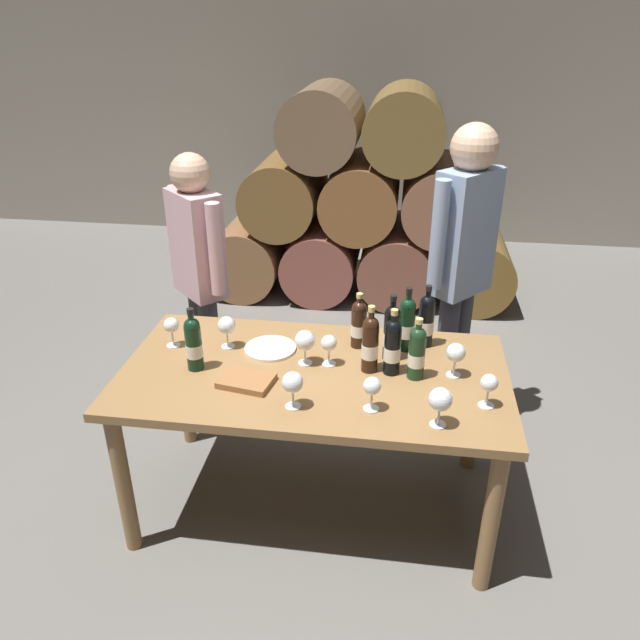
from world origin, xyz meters
TOP-DOWN VIEW (x-y plane):
  - ground_plane at (0.00, 0.00)m, footprint 14.00×14.00m
  - cellar_back_wall at (0.00, 4.20)m, footprint 10.00×0.24m
  - barrel_stack at (-0.00, 2.60)m, footprint 2.49×0.90m
  - dining_table at (0.00, 0.00)m, footprint 1.70×0.90m
  - wine_bottle_0 at (0.48, 0.31)m, footprint 0.07×0.07m
  - wine_bottle_1 at (-0.52, -0.05)m, footprint 0.07×0.07m
  - wine_bottle_2 at (0.44, 0.01)m, footprint 0.07×0.07m
  - wine_bottle_3 at (0.24, 0.04)m, footprint 0.07×0.07m
  - wine_bottle_4 at (0.34, 0.03)m, footprint 0.07×0.07m
  - wine_bottle_5 at (0.17, 0.25)m, footprint 0.07×0.07m
  - wine_bottle_6 at (0.40, 0.25)m, footprint 0.07×0.07m
  - wine_bottle_7 at (0.33, 0.16)m, footprint 0.07×0.07m
  - wine_glass_0 at (-0.05, 0.06)m, footprint 0.09×0.09m
  - wine_glass_1 at (0.72, -0.17)m, footprint 0.07×0.07m
  - wine_glass_2 at (-0.43, 0.15)m, footprint 0.08×0.08m
  - wine_glass_3 at (0.53, -0.33)m, footprint 0.09×0.09m
  - wine_glass_4 at (-0.69, 0.13)m, footprint 0.07×0.07m
  - wine_glass_5 at (-0.04, -0.28)m, footprint 0.09×0.09m
  - wine_glass_6 at (0.61, 0.05)m, footprint 0.08×0.08m
  - wine_glass_7 at (0.06, 0.06)m, footprint 0.07×0.07m
  - wine_glass_8 at (0.27, -0.26)m, footprint 0.07×0.07m
  - tasting_notebook at (-0.27, -0.14)m, footprint 0.25×0.20m
  - serving_plate at (-0.23, 0.16)m, footprint 0.24×0.24m
  - sommelier_presenting at (0.66, 0.75)m, footprint 0.35×0.39m
  - taster_seated_left at (-0.74, 0.72)m, footprint 0.38×0.37m

SIDE VIEW (x-z plane):
  - ground_plane at x=0.00m, z-range 0.00..0.00m
  - dining_table at x=0.00m, z-range 0.29..1.05m
  - barrel_stack at x=0.00m, z-range -0.12..1.57m
  - serving_plate at x=-0.23m, z-range 0.76..0.77m
  - tasting_notebook at x=-0.27m, z-range 0.76..0.79m
  - wine_glass_1 at x=0.72m, z-range 0.79..0.94m
  - wine_glass_4 at x=-0.69m, z-range 0.79..0.94m
  - wine_glass_7 at x=0.06m, z-range 0.79..0.94m
  - wine_glass_8 at x=0.27m, z-range 0.79..0.94m
  - wine_glass_6 at x=0.61m, z-range 0.79..0.95m
  - wine_glass_2 at x=-0.43m, z-range 0.79..0.95m
  - wine_glass_5 at x=-0.04m, z-range 0.79..0.95m
  - wine_glass_3 at x=0.53m, z-range 0.79..0.96m
  - wine_glass_0 at x=-0.05m, z-range 0.79..0.96m
  - wine_bottle_5 at x=0.17m, z-range 0.74..1.01m
  - wine_bottle_2 at x=0.44m, z-range 0.74..1.02m
  - wine_bottle_1 at x=-0.52m, z-range 0.74..1.03m
  - wine_bottle_0 at x=0.48m, z-range 0.74..1.04m
  - wine_bottle_4 at x=0.34m, z-range 0.74..1.04m
  - wine_bottle_6 at x=0.40m, z-range 0.74..1.05m
  - wine_bottle_3 at x=0.24m, z-range 0.74..1.05m
  - wine_bottle_7 at x=0.33m, z-range 0.74..1.05m
  - taster_seated_left at x=-0.74m, z-range 0.15..1.69m
  - sommelier_presenting at x=0.66m, z-range 0.19..1.90m
  - cellar_back_wall at x=0.00m, z-range 0.00..2.80m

